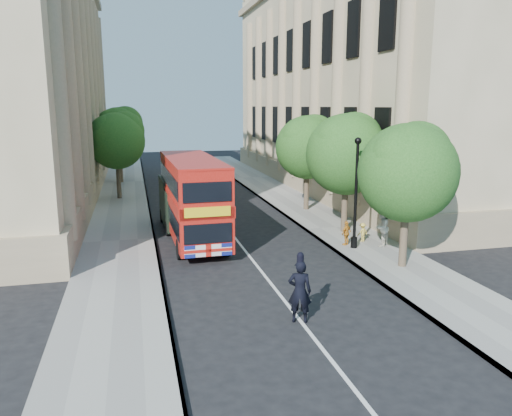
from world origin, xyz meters
TOP-DOWN VIEW (x-y plane):
  - ground at (0.00, 0.00)m, footprint 120.00×120.00m
  - pavement_right at (5.75, 10.00)m, footprint 3.50×80.00m
  - pavement_left at (-5.75, 10.00)m, footprint 3.50×80.00m
  - building_right at (13.80, 24.00)m, footprint 12.00×38.00m
  - tree_right_near at (5.84, 3.03)m, footprint 4.00×4.00m
  - tree_right_mid at (5.84, 9.03)m, footprint 4.20×4.20m
  - tree_right_far at (5.84, 15.03)m, footprint 4.00×4.00m
  - tree_left_far at (-5.96, 22.03)m, footprint 4.00×4.00m
  - tree_left_back at (-5.96, 30.03)m, footprint 4.20×4.20m
  - lamp_post at (5.00, 6.00)m, footprint 0.32×0.32m
  - double_decker_bus at (-2.12, 9.62)m, footprint 2.58×8.88m
  - box_van at (-2.48, 12.33)m, footprint 2.09×4.82m
  - police_constable at (-0.05, -0.95)m, footprint 0.86×0.70m
  - woman_pedestrian at (6.36, 5.94)m, footprint 1.11×1.10m
  - child_a at (4.83, 6.51)m, footprint 0.74×0.60m
  - child_b at (5.87, 6.91)m, footprint 0.68×0.51m

SIDE VIEW (x-z plane):
  - ground at x=0.00m, z-range 0.00..0.00m
  - pavement_right at x=5.75m, z-range 0.00..0.12m
  - pavement_left at x=-5.75m, z-range 0.00..0.12m
  - child_b at x=5.87m, z-range 0.12..1.05m
  - child_a at x=4.83m, z-range 0.12..1.30m
  - police_constable at x=-0.05m, z-range 0.00..2.01m
  - woman_pedestrian at x=6.36m, z-range 0.12..1.93m
  - box_van at x=-2.48m, z-range -0.03..2.69m
  - double_decker_bus at x=-2.12m, z-range 0.21..4.28m
  - lamp_post at x=5.00m, z-range -0.07..5.09m
  - tree_right_near at x=5.84m, z-range 1.21..7.29m
  - tree_right_far at x=5.84m, z-range 1.24..7.39m
  - tree_left_far at x=-5.96m, z-range 1.30..7.59m
  - tree_right_mid at x=5.84m, z-range 1.26..7.63m
  - tree_left_back at x=-5.96m, z-range 1.38..8.03m
  - building_right at x=13.80m, z-range 0.00..18.00m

